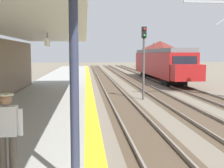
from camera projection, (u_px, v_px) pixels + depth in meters
station_platform at (51, 102)px, 17.05m from camera, size 5.00×80.00×0.91m
track_pair_nearest_platform at (118, 98)px, 21.45m from camera, size 2.34×120.00×0.16m
track_pair_middle at (163, 97)px, 21.75m from camera, size 2.34×120.00×0.16m
track_pair_far_side at (206, 97)px, 22.06m from camera, size 2.34×120.00×0.16m
approaching_train at (161, 63)px, 35.40m from camera, size 2.93×19.60×4.76m
commuter_person at (7, 133)px, 5.39m from camera, size 0.59×0.30×1.67m
rail_signal_post at (144, 55)px, 20.59m from camera, size 0.32×0.34×5.20m
distant_trackside_house at (160, 54)px, 70.60m from camera, size 6.60×5.28×6.40m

